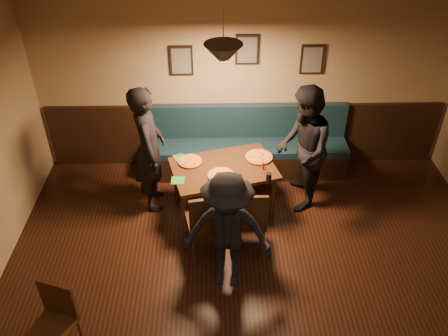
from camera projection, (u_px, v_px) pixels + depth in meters
The scene contains 23 objects.
ceiling at pixel (285, 116), 2.99m from camera, with size 7.00×7.00×0.00m, color silver.
wall_back at pixel (246, 79), 6.64m from camera, with size 6.00×6.00×0.00m, color #8C704F.
wainscot at pixel (245, 134), 7.15m from camera, with size 5.88×0.06×1.00m, color black.
booth_bench at pixel (246, 144), 6.93m from camera, with size 3.00×0.60×1.00m, color #0F232D, non-canonical shape.
picture_left at pixel (181, 61), 6.43m from camera, with size 0.32×0.04×0.42m, color black.
picture_center at pixel (247, 49), 6.35m from camera, with size 0.32×0.04×0.42m, color black.
picture_right at pixel (312, 59), 6.46m from camera, with size 0.32×0.04×0.42m, color black.
pendant_lamp at pixel (223, 55), 5.19m from camera, with size 0.44×0.44×0.25m, color black.
dining_table at pixel (223, 188), 6.31m from camera, with size 1.32×0.85×0.71m, color black.
chair_near_left at pixel (205, 220), 5.60m from camera, with size 0.43×0.43×0.98m, color black, non-canonical shape.
chair_near_right at pixel (248, 217), 5.66m from camera, with size 0.42×0.42×0.96m, color black, non-canonical shape.
diner_left at pixel (149, 149), 6.11m from camera, with size 0.65×0.43×1.78m, color black.
diner_right at pixel (303, 150), 6.12m from camera, with size 0.86×0.67×1.76m, color black.
diner_front at pixel (227, 233), 5.05m from camera, with size 0.98×0.56×1.52m, color black.
pizza_a at pixel (190, 161), 6.18m from camera, with size 0.32×0.32×0.04m, color orange.
pizza_b at pixel (221, 175), 5.93m from camera, with size 0.34×0.34×0.04m, color orange.
pizza_c at pixel (259, 157), 6.26m from camera, with size 0.36×0.36×0.04m, color orange.
soda_glass at pixel (269, 178), 5.79m from camera, with size 0.07×0.07×0.15m, color black.
tabasco_bottle at pixel (263, 166), 6.03m from camera, with size 0.03×0.03×0.12m, color #9F1005.
napkin_a at pixel (179, 157), 6.28m from camera, with size 0.14×0.14×0.01m, color #217C26.
napkin_b at pixel (178, 180), 5.87m from camera, with size 0.16×0.16×0.01m, color #217C33.
cutlery_set at pixel (221, 185), 5.79m from camera, with size 0.02×0.21×0.00m, color silver.
cafe_chair_far at pixel (52, 327), 4.48m from camera, with size 0.38×0.38×0.85m, color black, non-canonical shape.
Camera 1 is at (-0.45, -2.60, 4.30)m, focal length 37.62 mm.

